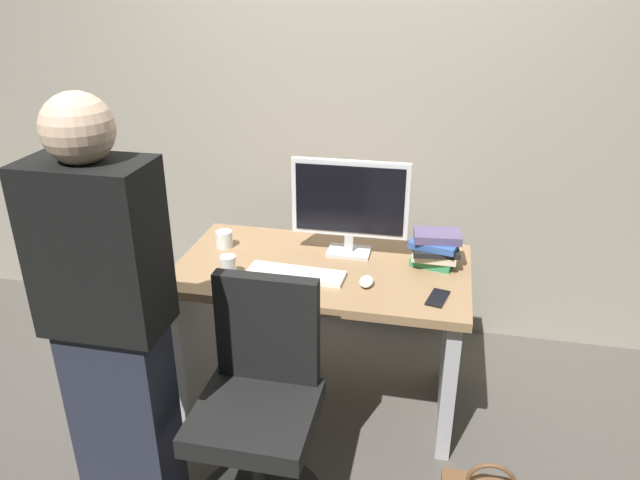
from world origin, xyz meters
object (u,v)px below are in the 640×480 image
office_chair (260,413)px  cup_by_monitor (224,239)px  person_at_desk (111,328)px  cell_phone (438,298)px  mouse (366,281)px  desk (322,309)px  monitor (350,203)px  keyboard (296,274)px  cup_near_keyboard (228,266)px  book_stack (435,249)px

office_chair → cup_by_monitor: (-0.41, 0.78, 0.34)m
person_at_desk → cell_phone: person_at_desk is taller
mouse → cup_by_monitor: size_ratio=1.22×
desk → mouse: (0.22, -0.14, 0.25)m
person_at_desk → monitor: bearing=56.2°
desk → keyboard: size_ratio=3.08×
cup_near_keyboard → cell_phone: size_ratio=0.64×
keyboard → mouse: (0.31, -0.02, 0.01)m
office_chair → desk: bearing=81.8°
desk → book_stack: size_ratio=5.62×
person_at_desk → mouse: 1.05m
desk → book_stack: 0.60m
office_chair → monitor: (0.19, 0.83, 0.55)m
cup_near_keyboard → cup_by_monitor: (-0.12, 0.27, -0.01)m
cup_by_monitor → desk: bearing=-11.1°
desk → cup_by_monitor: 0.58m
person_at_desk → office_chair: bearing=18.2°
mouse → book_stack: (0.27, 0.24, 0.07)m
book_stack → mouse: bearing=-138.1°
person_at_desk → monitor: size_ratio=3.03×
desk → book_stack: (0.49, 0.10, 0.32)m
cup_near_keyboard → cup_by_monitor: 0.30m
desk → monitor: 0.52m
desk → cup_by_monitor: size_ratio=16.19×
person_at_desk → cell_phone: bearing=30.4°
mouse → cell_phone: (0.30, -0.06, -0.01)m
person_at_desk → mouse: person_at_desk is taller
monitor → book_stack: monitor is taller
desk → book_stack: book_stack is taller
cell_phone → cup_by_monitor: bearing=177.1°
desk → monitor: monitor is taller
cup_by_monitor → cup_near_keyboard: bearing=-66.4°
mouse → cell_phone: 0.31m
desk → office_chair: bearing=-98.2°
mouse → cup_near_keyboard: 0.61m
mouse → cup_by_monitor: (-0.73, 0.24, 0.02)m
desk → office_chair: (-0.10, -0.68, -0.07)m
office_chair → cell_phone: (0.62, 0.48, 0.30)m
book_stack → monitor: bearing=173.1°
office_chair → cup_by_monitor: bearing=117.6°
office_chair → mouse: 0.70m
person_at_desk → keyboard: (0.47, 0.71, -0.10)m
person_at_desk → cup_near_keyboard: 0.69m
mouse → cup_near_keyboard: size_ratio=1.09×
book_stack → keyboard: bearing=-158.8°
cell_phone → desk: bearing=172.6°
cup_near_keyboard → cell_phone: (0.91, -0.02, -0.04)m
monitor → person_at_desk: bearing=-123.8°
monitor → book_stack: bearing=-6.9°
monitor → keyboard: size_ratio=1.26×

